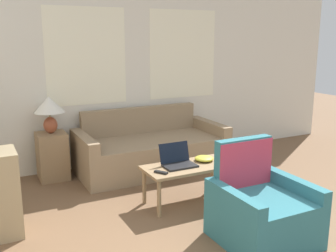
% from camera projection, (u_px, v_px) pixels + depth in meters
% --- Properties ---
extents(wall_back, '(6.94, 0.06, 2.60)m').
position_uv_depth(wall_back, '(143.00, 72.00, 5.71)').
color(wall_back, silver).
rests_on(wall_back, ground_plane).
extents(couch, '(2.01, 0.94, 0.82)m').
position_uv_depth(couch, '(150.00, 150.00, 5.47)').
color(couch, '#937A5B').
rests_on(couch, ground_plane).
extents(armchair, '(0.79, 0.76, 0.89)m').
position_uv_depth(armchair, '(260.00, 211.00, 3.55)').
color(armchair, '#2D6B75').
rests_on(armchair, ground_plane).
extents(side_table, '(0.37, 0.37, 0.61)m').
position_uv_depth(side_table, '(53.00, 156.00, 5.07)').
color(side_table, '#937551').
rests_on(side_table, ground_plane).
extents(table_lamp, '(0.38, 0.38, 0.47)m').
position_uv_depth(table_lamp, '(49.00, 108.00, 4.93)').
color(table_lamp, brown).
rests_on(table_lamp, side_table).
extents(coffee_table, '(1.00, 0.48, 0.43)m').
position_uv_depth(coffee_table, '(188.00, 170.00, 4.32)').
color(coffee_table, '#8E704C').
rests_on(coffee_table, ground_plane).
extents(laptop, '(0.35, 0.28, 0.23)m').
position_uv_depth(laptop, '(178.00, 161.00, 4.30)').
color(laptop, black).
rests_on(laptop, coffee_table).
extents(cup_navy, '(0.08, 0.08, 0.07)m').
position_uv_depth(cup_navy, '(220.00, 157.00, 4.47)').
color(cup_navy, gold).
rests_on(cup_navy, coffee_table).
extents(snack_bowl, '(0.22, 0.22, 0.06)m').
position_uv_depth(snack_bowl, '(204.00, 158.00, 4.46)').
color(snack_bowl, gold).
rests_on(snack_bowl, coffee_table).
extents(tv_remote, '(0.12, 0.15, 0.02)m').
position_uv_depth(tv_remote, '(161.00, 172.00, 4.06)').
color(tv_remote, black).
rests_on(tv_remote, coffee_table).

